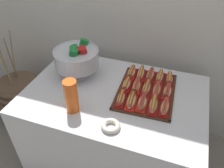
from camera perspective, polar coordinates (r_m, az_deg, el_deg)
name	(u,v)px	position (r m, az deg, el deg)	size (l,w,h in m)	color
ground_plane	(114,153)	(2.21, 0.50, -17.14)	(10.00, 10.00, 0.00)	gray
buffet_table	(114,125)	(1.90, 0.56, -10.39)	(1.32, 0.89, 0.74)	silver
floor_vase	(22,99)	(2.57, -21.81, -3.57)	(0.50, 0.50, 1.03)	brown
serving_tray	(146,92)	(1.68, 8.62, -1.89)	(0.43, 0.54, 0.01)	#472B19
hot_dog_0	(121,99)	(1.56, 2.23, -3.75)	(0.07, 0.16, 0.06)	#B21414
hot_dog_1	(131,101)	(1.55, 4.93, -4.29)	(0.08, 0.18, 0.06)	red
hot_dog_2	(142,103)	(1.54, 7.67, -4.74)	(0.07, 0.16, 0.06)	red
hot_dog_3	(153,105)	(1.53, 10.43, -5.26)	(0.07, 0.18, 0.06)	#B21414
hot_dog_4	(165,108)	(1.53, 13.19, -5.82)	(0.06, 0.16, 0.06)	#B21414
hot_dog_5	(126,85)	(1.68, 3.69, -0.16)	(0.07, 0.16, 0.06)	#B21414
hot_dog_6	(136,86)	(1.67, 6.19, -0.58)	(0.08, 0.17, 0.06)	red
hot_dog_7	(146,88)	(1.66, 8.71, -1.10)	(0.07, 0.18, 0.06)	#B21414
hot_dog_8	(157,90)	(1.66, 11.25, -1.55)	(0.06, 0.17, 0.06)	red
hot_dog_9	(167,92)	(1.66, 13.82, -1.94)	(0.06, 0.16, 0.06)	red
hot_dog_10	(131,73)	(1.81, 4.93, 2.88)	(0.07, 0.17, 0.06)	red
hot_dog_11	(141,74)	(1.80, 7.27, 2.54)	(0.08, 0.18, 0.06)	red
hot_dog_12	(150,75)	(1.79, 9.62, 2.15)	(0.06, 0.17, 0.06)	red
hot_dog_13	(160,77)	(1.79, 11.96, 1.64)	(0.06, 0.18, 0.06)	red
hot_dog_14	(169,79)	(1.79, 14.33, 1.24)	(0.07, 0.16, 0.06)	#B21414
punch_bowl	(77,58)	(1.78, -8.89, 6.55)	(0.35, 0.35, 0.28)	silver
cup_stack	(71,96)	(1.47, -10.27, -3.08)	(0.09, 0.09, 0.24)	#EA5B19
donut	(111,126)	(1.41, -0.34, -10.55)	(0.12, 0.12, 0.03)	silver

